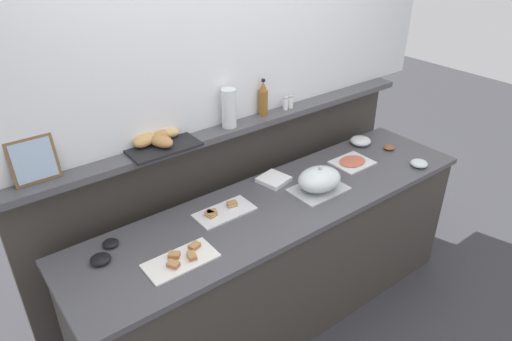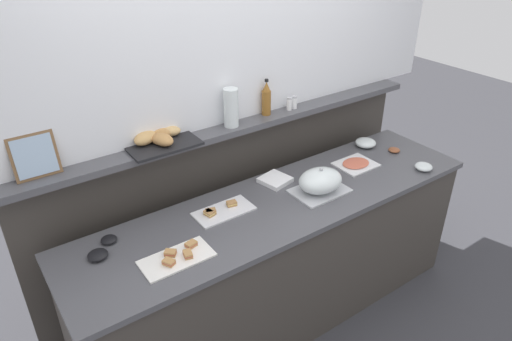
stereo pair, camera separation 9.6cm
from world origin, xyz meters
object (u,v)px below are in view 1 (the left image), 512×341
(condiment_bowl_teal, at_px, (111,243))
(napkin_stack, at_px, (274,180))
(condiment_bowl_dark, at_px, (100,259))
(glass_bowl_large, at_px, (360,141))
(water_carafe, at_px, (229,108))
(vinegar_bottle_amber, at_px, (263,99))
(framed_picture, at_px, (34,160))
(bread_basket, at_px, (158,140))
(glass_bowl_medium, at_px, (419,164))
(sandwich_platter_rear, at_px, (223,212))
(serving_cloche, at_px, (319,180))
(salt_shaker, at_px, (286,103))
(pepper_shaker, at_px, (291,102))
(sandwich_platter_front, at_px, (182,259))
(cold_cuts_platter, at_px, (352,162))
(condiment_bowl_red, at_px, (389,147))

(condiment_bowl_teal, relative_size, napkin_stack, 0.49)
(condiment_bowl_teal, xyz_separation_m, condiment_bowl_dark, (-0.09, -0.09, 0.00))
(glass_bowl_large, relative_size, water_carafe, 0.62)
(vinegar_bottle_amber, distance_m, framed_picture, 1.40)
(vinegar_bottle_amber, xyz_separation_m, bread_basket, (-0.75, -0.01, -0.07))
(glass_bowl_medium, relative_size, bread_basket, 0.28)
(glass_bowl_large, bearing_deg, sandwich_platter_rear, -174.76)
(serving_cloche, relative_size, salt_shaker, 3.91)
(serving_cloche, bearing_deg, pepper_shaker, 69.97)
(glass_bowl_large, bearing_deg, napkin_stack, -178.37)
(sandwich_platter_front, xyz_separation_m, vinegar_bottle_amber, (0.96, 0.57, 0.44))
(condiment_bowl_dark, bearing_deg, serving_cloche, -7.37)
(cold_cuts_platter, distance_m, glass_bowl_medium, 0.44)
(glass_bowl_large, bearing_deg, cold_cuts_platter, -148.42)
(condiment_bowl_red, relative_size, bread_basket, 0.20)
(pepper_shaker, bearing_deg, salt_shaker, 180.00)
(glass_bowl_large, xyz_separation_m, pepper_shaker, (-0.52, 0.21, 0.36))
(salt_shaker, height_order, framed_picture, framed_picture)
(bread_basket, bearing_deg, salt_shaker, -1.21)
(sandwich_platter_rear, distance_m, vinegar_bottle_amber, 0.80)
(sandwich_platter_rear, relative_size, napkin_stack, 2.03)
(glass_bowl_large, xyz_separation_m, napkin_stack, (-0.84, -0.02, -0.01))
(cold_cuts_platter, height_order, glass_bowl_large, glass_bowl_large)
(glass_bowl_large, xyz_separation_m, condiment_bowl_dark, (-2.01, -0.10, -0.01))
(condiment_bowl_dark, bearing_deg, water_carafe, 17.32)
(condiment_bowl_red, bearing_deg, pepper_shaker, 148.22)
(sandwich_platter_front, relative_size, salt_shaker, 4.14)
(glass_bowl_medium, xyz_separation_m, bread_basket, (-1.54, 0.69, 0.36))
(cold_cuts_platter, height_order, bread_basket, bread_basket)
(condiment_bowl_dark, relative_size, bread_basket, 0.25)
(sandwich_platter_front, height_order, vinegar_bottle_amber, vinegar_bottle_amber)
(pepper_shaker, height_order, water_carafe, water_carafe)
(condiment_bowl_dark, height_order, framed_picture, framed_picture)
(condiment_bowl_teal, bearing_deg, condiment_bowl_dark, -134.04)
(glass_bowl_medium, height_order, condiment_bowl_red, glass_bowl_medium)
(serving_cloche, height_order, framed_picture, framed_picture)
(sandwich_platter_front, relative_size, cold_cuts_platter, 1.37)
(condiment_bowl_red, bearing_deg, cold_cuts_platter, 177.50)
(bread_basket, bearing_deg, condiment_bowl_teal, -151.45)
(sandwich_platter_rear, relative_size, glass_bowl_large, 2.32)
(salt_shaker, height_order, bread_basket, salt_shaker)
(framed_picture, bearing_deg, cold_cuts_platter, -12.30)
(framed_picture, bearing_deg, condiment_bowl_dark, -70.77)
(sandwich_platter_front, bearing_deg, salt_shaker, 25.73)
(pepper_shaker, bearing_deg, framed_picture, 178.63)
(napkin_stack, bearing_deg, sandwich_platter_front, -159.64)
(condiment_bowl_red, relative_size, napkin_stack, 0.48)
(pepper_shaker, relative_size, framed_picture, 0.39)
(napkin_stack, bearing_deg, condiment_bowl_red, -9.24)
(cold_cuts_platter, bearing_deg, glass_bowl_medium, -43.24)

